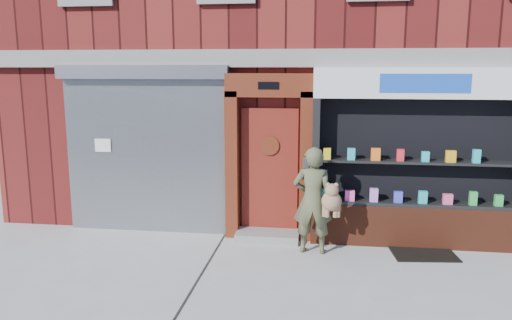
# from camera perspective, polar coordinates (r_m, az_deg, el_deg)

# --- Properties ---
(ground) EXTENTS (80.00, 80.00, 0.00)m
(ground) POSITION_cam_1_polar(r_m,az_deg,el_deg) (7.28, 5.83, -13.79)
(ground) COLOR #9E9E99
(ground) RESTS_ON ground
(building) EXTENTS (12.00, 8.16, 8.00)m
(building) POSITION_cam_1_polar(r_m,az_deg,el_deg) (12.68, 7.17, 14.98)
(building) COLOR #4B1211
(building) RESTS_ON ground
(shutter_bay) EXTENTS (3.10, 0.30, 3.04)m
(shutter_bay) POSITION_cam_1_polar(r_m,az_deg,el_deg) (9.23, -12.49, 2.33)
(shutter_bay) COLOR gray
(shutter_bay) RESTS_ON ground
(red_door_bay) EXTENTS (1.52, 0.58, 2.90)m
(red_door_bay) POSITION_cam_1_polar(r_m,az_deg,el_deg) (8.69, 1.50, 0.33)
(red_door_bay) COLOR #602110
(red_door_bay) RESTS_ON ground
(pharmacy_bay) EXTENTS (3.50, 0.41, 3.00)m
(pharmacy_bay) POSITION_cam_1_polar(r_m,az_deg,el_deg) (8.75, 17.93, -0.68)
(pharmacy_bay) COLOR #612917
(pharmacy_bay) RESTS_ON ground
(woman) EXTENTS (0.78, 0.55, 1.76)m
(woman) POSITION_cam_1_polar(r_m,az_deg,el_deg) (8.13, 6.68, -4.59)
(woman) COLOR #525437
(woman) RESTS_ON ground
(doormat) EXTENTS (1.07, 0.80, 0.03)m
(doormat) POSITION_cam_1_polar(r_m,az_deg,el_deg) (8.69, 18.58, -10.11)
(doormat) COLOR black
(doormat) RESTS_ON ground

